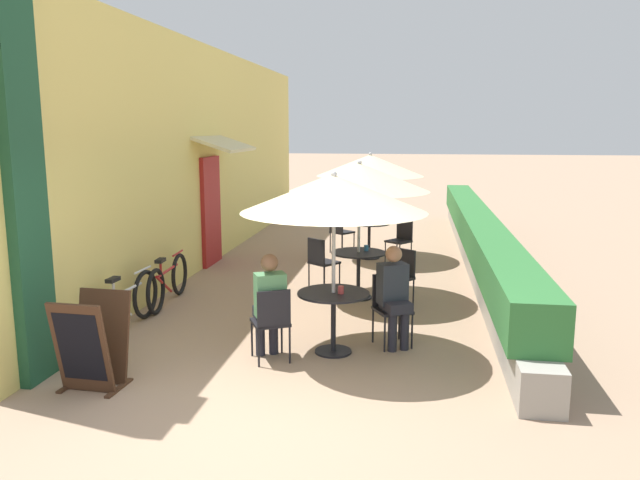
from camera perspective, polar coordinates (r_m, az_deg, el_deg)
The scene contains 23 objects.
ground_plane at distance 6.01m, azimuth -7.26°, elevation -15.98°, with size 120.00×120.00×0.00m, color #9E7F66.
cafe_facade_wall at distance 12.83m, azimuth -9.90°, elevation 7.59°, with size 0.98×14.23×4.20m.
planter_hedge at distance 12.43m, azimuth 14.20°, elevation 0.14°, with size 0.60×13.23×1.01m.
patio_table_near at distance 7.40m, azimuth 1.23°, elevation -6.16°, with size 0.85×0.85×0.74m.
patio_umbrella_near at distance 7.13m, azimuth 1.27°, elevation 4.24°, with size 2.16×2.16×2.16m.
cafe_chair_near_left at distance 7.75m, azimuth 6.42°, elevation -5.77°, with size 0.54×0.54×0.87m.
seated_patron_near_left at distance 7.61m, azimuth 6.80°, elevation -4.76°, with size 0.47×0.50×1.25m.
cafe_chair_near_right at distance 7.13m, azimuth -4.43°, elevation -7.18°, with size 0.54×0.54×0.87m.
seated_patron_near_right at distance 7.18m, azimuth -4.66°, elevation -5.62°, with size 0.47×0.50×1.25m.
coffee_cup_near at distance 7.29m, azimuth 1.93°, elevation -4.58°, with size 0.07×0.07×0.09m.
patio_table_mid at distance 9.76m, azimuth 3.54°, elevation -2.13°, with size 0.85×0.85×0.74m.
patio_umbrella_mid at distance 9.57m, azimuth 3.63°, elevation 5.74°, with size 2.16×2.16×2.16m.
cafe_chair_mid_left at distance 10.24m, azimuth 0.09°, elevation -1.77°, with size 0.56×0.56×0.87m.
cafe_chair_mid_right at distance 9.34m, azimuth 7.32°, elevation -3.03°, with size 0.56×0.56×0.87m.
coffee_cup_mid at distance 9.83m, azimuth 4.25°, elevation -0.72°, with size 0.07×0.07×0.09m.
patio_table_far at distance 12.79m, azimuth 4.52°, elevation 0.80°, with size 0.85×0.85×0.74m.
patio_umbrella_far at distance 12.64m, azimuth 4.61°, elevation 6.81°, with size 2.16×2.16×2.16m.
cafe_chair_far_left at distance 12.37m, azimuth 7.41°, elevation 0.23°, with size 0.56×0.56×0.87m.
cafe_chair_far_right at distance 13.25m, azimuth 1.82°, elevation 0.97°, with size 0.56×0.56×0.87m.
coffee_cup_far at distance 12.85m, azimuth 3.99°, elevation 1.86°, with size 0.07×0.07×0.09m.
bicycle_leaning at distance 8.64m, azimuth -17.32°, elevation -5.59°, with size 0.14×1.77×0.78m.
bicycle_second at distance 9.74m, azimuth -13.72°, elevation -3.69°, with size 0.16×1.75×0.76m.
menu_board at distance 6.86m, azimuth -20.08°, elevation -8.81°, with size 0.63×0.66×0.97m.
Camera 1 is at (1.53, -5.17, 2.64)m, focal length 35.00 mm.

